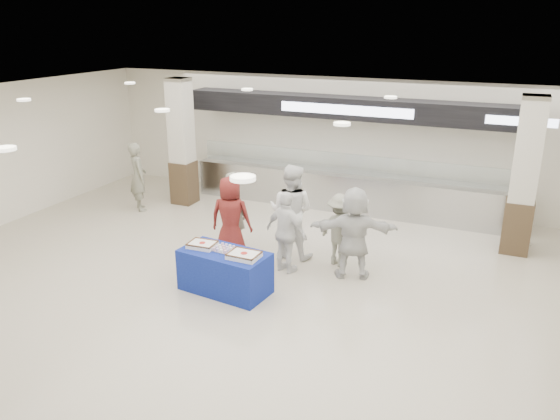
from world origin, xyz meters
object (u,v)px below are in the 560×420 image
at_px(civilian_white, 354,233).
at_px(chef_short, 286,233).
at_px(display_table, 225,271).
at_px(soldier_a, 234,211).
at_px(civilian_maroon, 231,218).
at_px(soldier_b, 340,230).
at_px(soldier_bg, 138,177).
at_px(sheet_cake_left, 202,244).
at_px(chef_tall, 291,211).
at_px(sheet_cake_right, 244,255).
at_px(cupcake_tray, 224,248).

bearing_deg(civilian_white, chef_short, -4.54).
relative_size(display_table, soldier_a, 0.93).
distance_m(civilian_maroon, soldier_b, 2.16).
distance_m(soldier_a, soldier_bg, 3.63).
distance_m(soldier_a, soldier_b, 2.23).
bearing_deg(chef_short, sheet_cake_left, 61.02).
distance_m(soldier_a, chef_tall, 1.21).
bearing_deg(soldier_a, display_table, 131.66).
distance_m(sheet_cake_right, chef_short, 1.28).
bearing_deg(soldier_b, chef_tall, 22.19).
bearing_deg(chef_tall, civilian_white, 162.43).
xyz_separation_m(sheet_cake_left, chef_tall, (0.93, 1.84, 0.15)).
xyz_separation_m(cupcake_tray, civilian_maroon, (-0.55, 1.28, 0.06)).
distance_m(sheet_cake_left, civilian_white, 2.74).
height_order(soldier_a, civilian_white, civilian_white).
distance_m(civilian_maroon, civilian_white, 2.48).
distance_m(chef_tall, soldier_bg, 4.72).
relative_size(cupcake_tray, chef_short, 0.28).
bearing_deg(sheet_cake_right, chef_tall, 88.79).
bearing_deg(soldier_a, sheet_cake_left, 117.75).
bearing_deg(sheet_cake_left, civilian_maroon, 95.84).
distance_m(cupcake_tray, soldier_a, 1.79).
xyz_separation_m(display_table, sheet_cake_left, (-0.46, 0.04, 0.42)).
height_order(civilian_white, soldier_bg, civilian_white).
height_order(sheet_cake_left, soldier_a, soldier_a).
bearing_deg(display_table, sheet_cake_right, -4.64).
xyz_separation_m(sheet_cake_left, sheet_cake_right, (0.89, -0.12, 0.00)).
relative_size(sheet_cake_left, soldier_b, 0.34).
bearing_deg(soldier_a, chef_tall, -153.17).
relative_size(chef_tall, soldier_bg, 1.11).
bearing_deg(soldier_b, soldier_a, 26.87).
bearing_deg(chef_short, soldier_bg, -4.94).
bearing_deg(soldier_b, display_table, 74.12).
bearing_deg(civilian_maroon, sheet_cake_right, 114.54).
xyz_separation_m(display_table, soldier_bg, (-4.11, 3.00, 0.48)).
bearing_deg(sheet_cake_left, sheet_cake_right, -7.86).
bearing_deg(civilian_maroon, chef_tall, -163.92).
height_order(display_table, chef_tall, chef_tall).
height_order(display_table, soldier_a, soldier_a).
bearing_deg(sheet_cake_left, chef_tall, 63.23).
bearing_deg(display_table, sheet_cake_left, -177.68).
relative_size(sheet_cake_right, chef_short, 0.33).
bearing_deg(display_table, chef_short, 66.77).
bearing_deg(cupcake_tray, soldier_a, 112.32).
relative_size(sheet_cake_right, chef_tall, 0.27).
bearing_deg(sheet_cake_left, cupcake_tray, 2.58).
distance_m(cupcake_tray, civilian_maroon, 1.39).
bearing_deg(chef_short, chef_tall, -58.21).
height_order(chef_short, soldier_b, chef_short).
distance_m(display_table, chef_tall, 2.02).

